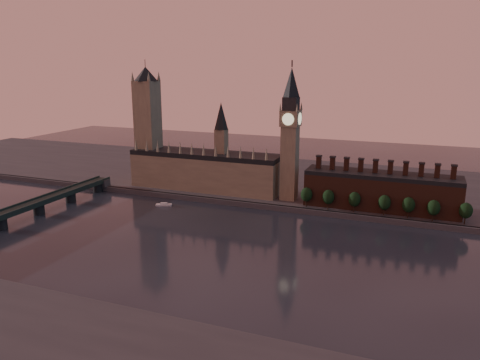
# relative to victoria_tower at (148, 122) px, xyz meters

# --- Properties ---
(ground) EXTENTS (900.00, 900.00, 0.00)m
(ground) POSITION_rel_victoria_tower_xyz_m (120.00, -115.00, -59.09)
(ground) COLOR black
(ground) RESTS_ON ground
(north_bank) EXTENTS (900.00, 182.00, 4.00)m
(north_bank) POSITION_rel_victoria_tower_xyz_m (120.00, 63.04, -57.09)
(north_bank) COLOR #404045
(north_bank) RESTS_ON ground
(palace_of_westminster) EXTENTS (130.00, 30.30, 74.00)m
(palace_of_westminster) POSITION_rel_victoria_tower_xyz_m (55.59, -0.09, -37.46)
(palace_of_westminster) COLOR gray
(palace_of_westminster) RESTS_ON north_bank
(victoria_tower) EXTENTS (24.00, 24.00, 108.00)m
(victoria_tower) POSITION_rel_victoria_tower_xyz_m (0.00, 0.00, 0.00)
(victoria_tower) COLOR gray
(victoria_tower) RESTS_ON north_bank
(big_ben) EXTENTS (15.00, 15.00, 107.00)m
(big_ben) POSITION_rel_victoria_tower_xyz_m (130.00, -5.00, -2.26)
(big_ben) COLOR gray
(big_ben) RESTS_ON north_bank
(chimney_block) EXTENTS (110.00, 25.00, 37.00)m
(chimney_block) POSITION_rel_victoria_tower_xyz_m (200.00, -5.00, -41.27)
(chimney_block) COLOR #4D291D
(chimney_block) RESTS_ON north_bank
(embankment_tree_0) EXTENTS (8.60, 8.60, 14.88)m
(embankment_tree_0) POSITION_rel_victoria_tower_xyz_m (147.87, -20.20, -45.62)
(embankment_tree_0) COLOR black
(embankment_tree_0) RESTS_ON north_bank
(embankment_tree_1) EXTENTS (8.60, 8.60, 14.88)m
(embankment_tree_1) POSITION_rel_victoria_tower_xyz_m (164.37, -20.94, -45.62)
(embankment_tree_1) COLOR black
(embankment_tree_1) RESTS_ON north_bank
(embankment_tree_2) EXTENTS (8.60, 8.60, 14.88)m
(embankment_tree_2) POSITION_rel_victoria_tower_xyz_m (183.10, -19.92, -45.62)
(embankment_tree_2) COLOR black
(embankment_tree_2) RESTS_ON north_bank
(embankment_tree_3) EXTENTS (8.60, 8.60, 14.88)m
(embankment_tree_3) POSITION_rel_victoria_tower_xyz_m (203.88, -20.43, -45.62)
(embankment_tree_3) COLOR black
(embankment_tree_3) RESTS_ON north_bank
(embankment_tree_4) EXTENTS (8.60, 8.60, 14.88)m
(embankment_tree_4) POSITION_rel_victoria_tower_xyz_m (219.95, -20.25, -45.62)
(embankment_tree_4) COLOR black
(embankment_tree_4) RESTS_ON north_bank
(embankment_tree_5) EXTENTS (8.60, 8.60, 14.88)m
(embankment_tree_5) POSITION_rel_victoria_tower_xyz_m (236.04, -21.12, -45.62)
(embankment_tree_5) COLOR black
(embankment_tree_5) RESTS_ON north_bank
(embankment_tree_6) EXTENTS (8.60, 8.60, 14.88)m
(embankment_tree_6) POSITION_rel_victoria_tower_xyz_m (255.98, -20.29, -45.62)
(embankment_tree_6) COLOR black
(embankment_tree_6) RESTS_ON north_bank
(westminster_bridge) EXTENTS (14.00, 200.00, 11.55)m
(westminster_bridge) POSITION_rel_victoria_tower_xyz_m (-35.00, -117.70, -51.65)
(westminster_bridge) COLOR #1D2D2A
(westminster_bridge) RESTS_ON ground
(river_boat) EXTENTS (12.70, 7.68, 2.45)m
(river_boat) POSITION_rel_victoria_tower_xyz_m (40.18, -45.76, -58.15)
(river_boat) COLOR silver
(river_boat) RESTS_ON ground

